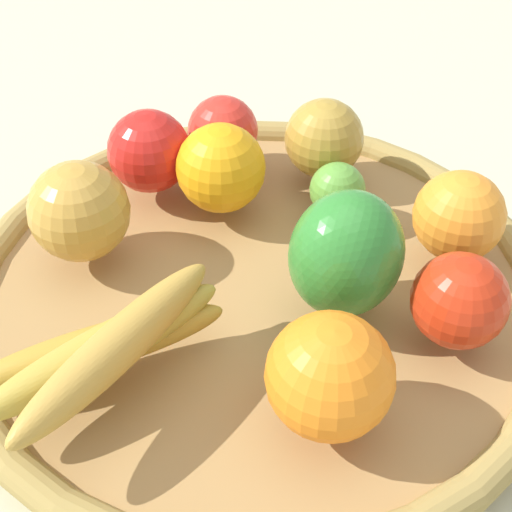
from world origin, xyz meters
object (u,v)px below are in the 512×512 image
apple_2 (223,131)px  apple_0 (149,151)px  orange_1 (330,376)px  apple_4 (460,301)px  banana_bunch (106,348)px  orange_2 (221,168)px  apple_3 (324,138)px  apple_1 (79,211)px  orange_0 (459,216)px  bell_pepper (346,254)px  lime_0 (337,190)px

apple_2 → apple_0: bearing=-128.2°
orange_1 → apple_4: (0.07, 0.10, -0.01)m
banana_bunch → orange_2: 0.20m
apple_2 → apple_4: apple_4 is taller
apple_3 → orange_1: 0.27m
apple_0 → orange_2: bearing=-3.4°
orange_1 → apple_1: size_ratio=1.02×
orange_2 → orange_0: bearing=1.8°
orange_2 → banana_bunch: bearing=-89.9°
orange_2 → apple_2: 0.07m
orange_1 → apple_4: bearing=56.7°
bell_pepper → lime_0: bell_pepper is taller
apple_2 → apple_3: bearing=9.1°
lime_0 → banana_bunch: banana_bunch is taller
banana_bunch → bell_pepper: bearing=43.3°
orange_2 → apple_1: apple_1 is taller
banana_bunch → apple_2: apple_2 is taller
apple_3 → apple_0: 0.15m
lime_0 → bell_pepper: bearing=-72.3°
orange_2 → apple_1: bearing=-130.8°
bell_pepper → apple_0: bell_pepper is taller
bell_pepper → orange_1: (0.02, -0.10, -0.01)m
lime_0 → apple_3: bearing=117.4°
apple_0 → apple_4: bearing=-17.6°
apple_3 → orange_1: bearing=-73.2°
bell_pepper → orange_1: bell_pepper is taller
apple_0 → orange_1: 0.29m
bell_pepper → banana_bunch: bell_pepper is taller
orange_0 → apple_4: (0.01, -0.09, -0.00)m
apple_3 → apple_1: bearing=-131.2°
bell_pepper → apple_3: bell_pepper is taller
lime_0 → apple_1: bearing=-146.7°
orange_1 → orange_2: bearing=128.5°
apple_1 → banana_bunch: bearing=-53.4°
bell_pepper → apple_4: 0.08m
apple_1 → lime_0: bearing=33.3°
lime_0 → apple_2: apple_2 is taller
apple_0 → apple_2: size_ratio=1.13×
orange_1 → orange_0: size_ratio=1.13×
apple_3 → orange_0: 0.15m
apple_3 → apple_2: (-0.09, -0.01, -0.00)m
apple_0 → orange_0: bearing=0.4°
apple_3 → orange_0: bearing=-28.6°
lime_0 → orange_2: bearing=-166.7°
lime_0 → orange_1: 0.21m
bell_pepper → orange_2: bearing=93.3°
orange_1 → apple_4: orange_1 is taller
orange_2 → apple_0: bearing=176.6°
apple_4 → banana_bunch: bearing=-150.8°
apple_1 → apple_4: (0.29, 0.01, -0.01)m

